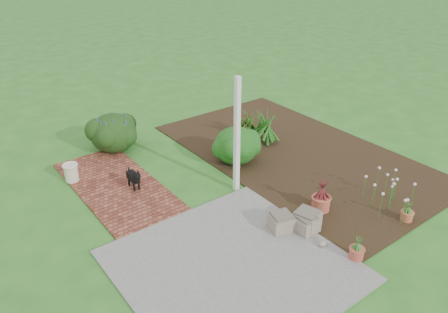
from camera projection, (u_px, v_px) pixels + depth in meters
ground at (228, 196)px, 9.13m from camera, size 80.00×80.00×0.00m
concrete_patio at (232, 265)px, 7.22m from camera, size 3.50×3.50×0.04m
brick_path at (117, 186)px, 9.45m from camera, size 1.60×3.50×0.04m
garden_bed at (296, 154)px, 10.81m from camera, size 4.00×7.00×0.03m
veranda_post at (237, 136)px, 8.78m from camera, size 0.10×0.10×2.50m
stone_trough_near at (306, 220)px, 8.06m from camera, size 0.55×0.55×0.29m
stone_trough_mid at (306, 224)px, 7.98m from camera, size 0.40×0.40×0.26m
stone_trough_far at (281, 222)px, 8.02m from camera, size 0.51×0.51×0.27m
black_dog at (134, 177)px, 9.19m from camera, size 0.17×0.54×0.47m
cream_ceramic_urn at (71, 173)px, 9.52m from camera, size 0.38×0.38×0.39m
evergreen_shrub at (236, 145)px, 10.21m from camera, size 1.29×1.29×0.89m
agapanthus_clump_back at (264, 124)px, 11.18m from camera, size 1.38×1.38×0.99m
agapanthus_clump_front at (246, 121)px, 11.46m from camera, size 1.24×1.24×0.89m
pink_flower_patch at (388, 194)px, 8.51m from camera, size 1.37×1.37×0.69m
terracotta_pot_bronze at (321, 203)px, 8.57m from camera, size 0.44×0.44×0.29m
terracotta_pot_small_left at (407, 216)px, 8.28m from camera, size 0.25×0.25×0.19m
terracotta_pot_small_right at (356, 253)px, 7.32m from camera, size 0.32×0.32×0.21m
purple_flowering_bush at (113, 132)px, 10.81m from camera, size 1.17×1.17×0.98m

